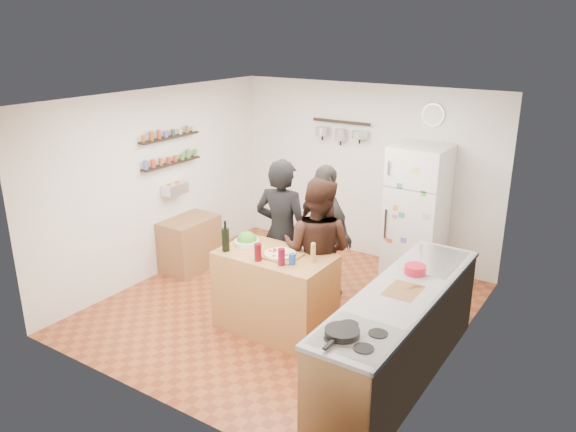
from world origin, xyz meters
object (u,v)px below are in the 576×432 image
Objects in this scene: wall_clock at (433,115)px; side_table at (190,244)px; prep_island at (275,292)px; pepper_mill at (313,254)px; fridge at (417,213)px; salad_bowl at (247,242)px; skillet at (342,332)px; person_left at (282,234)px; red_bowl at (415,269)px; person_center at (317,251)px; wine_bottle at (226,240)px; person_back at (324,233)px; salt_canister at (292,259)px; counter_run at (399,336)px.

wall_clock is 3.70m from side_table.
prep_island is 2.06m from side_table.
fridge is (0.31, 2.15, -0.09)m from pepper_mill.
skillet reaches higher than salad_bowl.
person_left is 6.08× the size of wall_clock.
fridge reaches higher than red_bowl.
person_left is 2.56m from wall_clock.
skillet is at bearing 117.53° from person_center.
wine_bottle is 0.14× the size of person_left.
person_left is at bearing 73.22° from salad_bowl.
pepper_mill is 0.60× the size of skillet.
person_back reaches higher than red_bowl.
prep_island is at bearing -167.13° from red_bowl.
counter_run is (1.21, 0.02, -0.52)m from salt_canister.
salad_bowl is 2.40× the size of salt_canister.
person_back is (0.04, 1.01, 0.39)m from prep_island.
prep_island is at bearing 111.78° from person_back.
wall_clock is at bearing 100.16° from skillet.
skillet is at bearing -92.00° from red_bowl.
wall_clock is at bearing -91.31° from person_back.
pepper_mill is at bearing 171.92° from counter_run.
wall_clock is (0.72, 1.52, 1.30)m from person_back.
side_table is (-2.21, 0.28, -0.49)m from person_center.
person_left is 1.95m from fridge.
pepper_mill is at bearing 15.87° from wine_bottle.
person_back is 0.64× the size of counter_run.
wine_bottle is at bearing -117.43° from fridge.
skillet is (1.13, -1.53, 0.09)m from person_center.
person_left reaches higher than fridge.
side_table is (-3.39, 0.38, -0.60)m from red_bowl.
wine_bottle is 0.10× the size of counter_run.
pepper_mill is at bearing -15.56° from side_table.
wine_bottle is 2.73m from fridge.
person_center is at bearing 28.69° from salad_bowl.
skillet is at bearing -95.73° from counter_run.
wine_bottle reaches higher than side_table.
person_center is (0.77, 0.65, -0.18)m from wine_bottle.
wall_clock is at bearing 34.03° from side_table.
person_center reaches higher than salt_canister.
counter_run is (1.06, -0.15, -0.54)m from pepper_mill.
salt_canister is 0.14× the size of side_table.
salad_bowl is 0.92× the size of wall_clock.
person_center reaches higher than counter_run.
salt_canister is 2.94m from wall_clock.
salt_canister is 0.06× the size of fridge.
person_back reaches higher than prep_island.
fridge is at bearing -90.00° from wall_clock.
person_center is (0.27, 0.43, 0.40)m from prep_island.
person_back is at bearing 87.83° from prep_island.
salt_canister is at bearing 127.01° from person_back.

